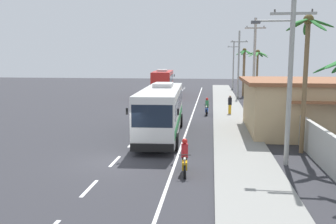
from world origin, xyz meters
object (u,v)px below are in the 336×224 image
coach_bus_far_lane (163,82)px  coach_bus_foreground (162,109)px  utility_pole_far (239,63)px  pedestrian_near_kerb (230,104)px  motorcycle_beside_bus (207,108)px  palm_third (307,55)px  utility_pole_distant (233,64)px  palm_fourth (257,63)px  utility_pole_mid (254,66)px  utility_pole_nearest (289,67)px  palm_nearest (244,64)px  motorcycle_trailing (185,160)px

coach_bus_far_lane → coach_bus_foreground: bearing=-82.4°
coach_bus_far_lane → utility_pole_far: 10.99m
coach_bus_foreground → pedestrian_near_kerb: (5.21, 10.00, -0.84)m
motorcycle_beside_bus → palm_third: size_ratio=0.25×
motorcycle_beside_bus → utility_pole_distant: utility_pole_distant is taller
palm_fourth → utility_pole_mid: bearing=-98.4°
utility_pole_nearest → palm_nearest: (0.81, 34.59, -0.36)m
coach_bus_foreground → palm_fourth: bearing=66.8°
utility_pole_far → utility_pole_distant: (0.21, 15.69, -0.30)m
utility_pole_distant → palm_nearest: bearing=-86.4°
utility_pole_distant → utility_pole_nearest: bearing=-90.0°
utility_pole_distant → motorcycle_beside_bus: bearing=-97.7°
utility_pole_nearest → palm_third: utility_pole_nearest is taller
palm_fourth → utility_pole_distant: bearing=95.1°
pedestrian_near_kerb → utility_pole_distant: utility_pole_distant is taller
coach_bus_foreground → palm_fourth: size_ratio=1.80×
palm_nearest → palm_third: (0.62, -32.03, 0.96)m
palm_third → motorcycle_trailing: bearing=-144.6°
coach_bus_far_lane → palm_nearest: size_ratio=1.75×
coach_bus_far_lane → motorcycle_beside_bus: bearing=-68.6°
utility_pole_far → utility_pole_distant: bearing=89.2°
pedestrian_near_kerb → utility_pole_nearest: 16.77m
utility_pole_far → palm_nearest: bearing=72.6°
utility_pole_nearest → motorcycle_trailing: bearing=-158.3°
palm_nearest → utility_pole_nearest: bearing=-91.3°
motorcycle_beside_bus → utility_pole_mid: (4.28, -0.37, 4.05)m
palm_fourth → utility_pole_nearest: bearing=-93.7°
motorcycle_trailing → palm_fourth: 30.23m
utility_pole_nearest → palm_nearest: 34.60m
utility_pole_distant → palm_third: utility_pole_distant is taller
utility_pole_nearest → palm_third: size_ratio=1.21×
coach_bus_far_lane → palm_third: 32.82m
coach_bus_foreground → utility_pole_mid: bearing=52.5°
utility_pole_mid → palm_nearest: 18.91m
coach_bus_foreground → coach_bus_far_lane: 26.88m
utility_pole_nearest → palm_fourth: 27.23m
motorcycle_trailing → palm_fourth: size_ratio=0.30×
coach_bus_far_lane → utility_pole_nearest: size_ratio=1.29×
palm_fourth → coach_bus_foreground: bearing=-113.2°
utility_pole_mid → palm_nearest: (0.72, 18.90, -0.11)m
coach_bus_foreground → pedestrian_near_kerb: coach_bus_foreground is taller
utility_pole_mid → coach_bus_foreground: bearing=-127.5°
utility_pole_nearest → utility_pole_distant: (0.02, 47.08, -0.52)m
coach_bus_foreground → palm_third: palm_third is taller
utility_pole_mid → utility_pole_far: size_ratio=0.99×
coach_bus_far_lane → utility_pole_distant: bearing=52.9°
coach_bus_foreground → motorcycle_beside_bus: size_ratio=5.96×
palm_third → palm_fourth: bearing=89.2°
pedestrian_near_kerb → utility_pole_far: size_ratio=0.19×
pedestrian_near_kerb → utility_pole_nearest: size_ratio=0.19×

